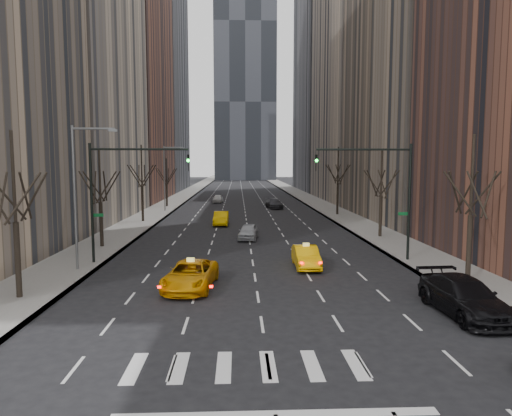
{
  "coord_description": "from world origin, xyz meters",
  "views": [
    {
      "loc": [
        -1.01,
        -18.81,
        6.87
      ],
      "look_at": [
        0.34,
        14.9,
        3.5
      ],
      "focal_mm": 32.0,
      "sensor_mm": 36.0,
      "label": 1
    }
  ],
  "objects": [
    {
      "name": "sidewalk_left",
      "position": [
        -12.25,
        70.0,
        0.07
      ],
      "size": [
        4.5,
        320.0,
        0.15
      ],
      "primitive_type": "cube",
      "color": "slate",
      "rests_on": "ground"
    },
    {
      "name": "tree_lw_d",
      "position": [
        -12.0,
        52.0,
        3.56
      ],
      "size": [
        3.36,
        3.5,
        7.36
      ],
      "color": "black",
      "rests_on": "ground"
    },
    {
      "name": "bld_left_deep",
      "position": [
        -21.5,
        96.0,
        30.0
      ],
      "size": [
        14.0,
        30.0,
        60.0
      ],
      "primitive_type": "cube",
      "color": "slate",
      "rests_on": "ground"
    },
    {
      "name": "sidewalk_right",
      "position": [
        12.25,
        70.0,
        0.07
      ],
      "size": [
        4.5,
        320.0,
        0.15
      ],
      "primitive_type": "cube",
      "color": "slate",
      "rests_on": "ground"
    },
    {
      "name": "taxi_suv",
      "position": [
        -3.62,
        5.72,
        0.74
      ],
      "size": [
        3.03,
        5.58,
        1.48
      ],
      "primitive_type": "imported",
      "rotation": [
        0.0,
        0.0,
        -0.11
      ],
      "color": "orange",
      "rests_on": "ground"
    },
    {
      "name": "streetlight_far",
      "position": [
        -10.84,
        45.0,
        5.62
      ],
      "size": [
        2.83,
        0.22,
        9.0
      ],
      "color": "slate",
      "rests_on": "ground"
    },
    {
      "name": "tree_lw_a",
      "position": [
        -12.0,
        4.0,
        3.88
      ],
      "size": [
        3.36,
        3.5,
        8.28
      ],
      "color": "black",
      "rests_on": "ground"
    },
    {
      "name": "silver_sedan_ahead",
      "position": [
        -0.07,
        21.74,
        0.69
      ],
      "size": [
        2.14,
        4.21,
        1.37
      ],
      "primitive_type": "imported",
      "rotation": [
        0.0,
        0.0,
        -0.13
      ],
      "color": "#A6A9AE",
      "rests_on": "ground"
    },
    {
      "name": "far_suv_grey",
      "position": [
        4.45,
        49.4,
        0.73
      ],
      "size": [
        2.63,
        5.22,
        1.45
      ],
      "primitive_type": "imported",
      "rotation": [
        0.0,
        0.0,
        0.12
      ],
      "color": "#2C2C30",
      "rests_on": "ground"
    },
    {
      "name": "bld_right_deep",
      "position": [
        21.5,
        95.0,
        29.0
      ],
      "size": [
        14.0,
        30.0,
        58.0
      ],
      "primitive_type": "cube",
      "color": "slate",
      "rests_on": "ground"
    },
    {
      "name": "far_taxi",
      "position": [
        -2.86,
        31.27,
        0.74
      ],
      "size": [
        1.66,
        4.53,
        1.48
      ],
      "primitive_type": "imported",
      "rotation": [
        0.0,
        0.0,
        -0.02
      ],
      "color": "#FFC205",
      "rests_on": "ground"
    },
    {
      "name": "tree_rw_b",
      "position": [
        12.0,
        22.0,
        3.72
      ],
      "size": [
        3.36,
        3.5,
        7.82
      ],
      "color": "black",
      "rests_on": "ground"
    },
    {
      "name": "ground",
      "position": [
        0.0,
        0.0,
        0.0
      ],
      "size": [
        400.0,
        400.0,
        0.0
      ],
      "primitive_type": "plane",
      "color": "black",
      "rests_on": "ground"
    },
    {
      "name": "streetlight_near",
      "position": [
        -10.84,
        10.0,
        5.62
      ],
      "size": [
        2.83,
        0.22,
        9.0
      ],
      "color": "slate",
      "rests_on": "ground"
    },
    {
      "name": "bld_left_far",
      "position": [
        -21.5,
        66.0,
        22.0
      ],
      "size": [
        14.0,
        28.0,
        44.0
      ],
      "primitive_type": "cube",
      "color": "brown",
      "rests_on": "ground"
    },
    {
      "name": "far_car_white",
      "position": [
        -4.44,
        59.45,
        0.7
      ],
      "size": [
        1.87,
        4.18,
        1.4
      ],
      "primitive_type": "imported",
      "rotation": [
        0.0,
        0.0,
        -0.06
      ],
      "color": "silver",
      "rests_on": "ground"
    },
    {
      "name": "tree_lw_b",
      "position": [
        -12.0,
        18.0,
        3.72
      ],
      "size": [
        3.36,
        3.5,
        7.82
      ],
      "color": "black",
      "rests_on": "ground"
    },
    {
      "name": "tree_lw_c",
      "position": [
        -12.0,
        34.0,
        4.04
      ],
      "size": [
        3.36,
        3.5,
        8.74
      ],
      "color": "black",
      "rests_on": "ground"
    },
    {
      "name": "parked_suv_black",
      "position": [
        9.2,
        0.88,
        0.83
      ],
      "size": [
        2.63,
        5.86,
        1.67
      ],
      "primitive_type": "imported",
      "rotation": [
        0.0,
        0.0,
        0.05
      ],
      "color": "black",
      "rests_on": "ground"
    },
    {
      "name": "tower_far",
      "position": [
        2.0,
        170.0,
        60.0
      ],
      "size": [
        24.0,
        24.0,
        120.0
      ],
      "primitive_type": "cube",
      "color": "black",
      "rests_on": "ground"
    },
    {
      "name": "tree_rw_c",
      "position": [
        12.0,
        40.0,
        4.04
      ],
      "size": [
        3.36,
        3.5,
        8.74
      ],
      "color": "black",
      "rests_on": "ground"
    },
    {
      "name": "bld_right_far",
      "position": [
        21.5,
        64.0,
        25.0
      ],
      "size": [
        14.0,
        28.0,
        50.0
      ],
      "primitive_type": "cube",
      "color": "tan",
      "rests_on": "ground"
    },
    {
      "name": "tree_rw_a",
      "position": [
        12.0,
        6.0,
        3.88
      ],
      "size": [
        3.36,
        3.5,
        8.28
      ],
      "color": "black",
      "rests_on": "ground"
    },
    {
      "name": "traffic_mast_left",
      "position": [
        -9.11,
        12.0,
        5.49
      ],
      "size": [
        6.69,
        0.39,
        8.0
      ],
      "color": "black",
      "rests_on": "ground"
    },
    {
      "name": "traffic_mast_right",
      "position": [
        9.11,
        12.0,
        5.49
      ],
      "size": [
        6.69,
        0.39,
        8.0
      ],
      "color": "black",
      "rests_on": "ground"
    },
    {
      "name": "taxi_sedan",
      "position": [
        3.45,
        10.47,
        0.71
      ],
      "size": [
        1.51,
        4.3,
        1.41
      ],
      "primitive_type": "imported",
      "rotation": [
        0.0,
        0.0,
        -0.0
      ],
      "color": "#FFB605",
      "rests_on": "ground"
    }
  ]
}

